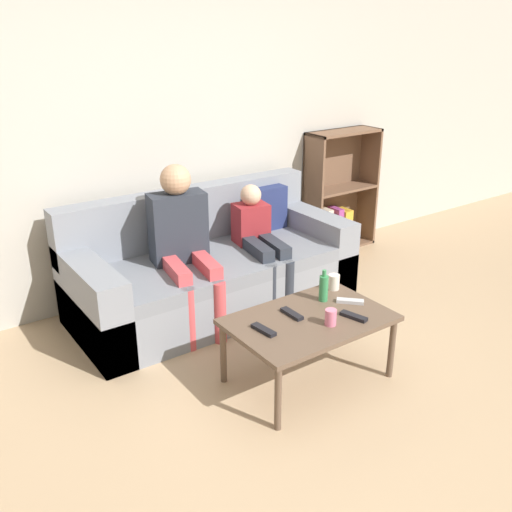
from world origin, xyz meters
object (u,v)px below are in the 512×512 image
object	(u,v)px
bookshelf	(335,203)
person_adult	(182,234)
cup_near	(334,282)
tv_remote_1	(354,316)
person_child	(260,238)
tv_remote_2	(264,330)
bottle	(324,288)
cup_far	(331,317)
couch	(212,271)
tv_remote_0	(350,301)
coffee_table	(309,324)
tv_remote_3	(292,314)

from	to	relation	value
bookshelf	person_adult	xyz separation A→B (m)	(-1.93, -0.50, 0.23)
cup_near	tv_remote_1	world-z (taller)	cup_near
person_child	tv_remote_2	distance (m)	1.25
cup_near	bottle	bearing A→B (deg)	-152.54
bookshelf	tv_remote_2	xyz separation A→B (m)	(-2.00, -1.59, -0.01)
cup_far	tv_remote_1	xyz separation A→B (m)	(0.17, -0.02, -0.04)
cup_far	person_adult	bearing A→B (deg)	103.12
couch	tv_remote_1	bearing A→B (deg)	-82.72
cup_near	tv_remote_0	size ratio (longest dim) A/B	0.66
cup_near	tv_remote_0	xyz separation A→B (m)	(-0.05, -0.21, -0.04)
bookshelf	tv_remote_0	world-z (taller)	bookshelf
bottle	tv_remote_0	bearing A→B (deg)	-46.48
couch	tv_remote_1	xyz separation A→B (m)	(0.17, -1.35, 0.15)
bookshelf	tv_remote_0	distance (m)	2.10
coffee_table	tv_remote_1	bearing A→B (deg)	-35.75
tv_remote_1	bottle	size ratio (longest dim) A/B	0.84
person_adult	person_child	distance (m)	0.65
coffee_table	person_child	xyz separation A→B (m)	(0.38, 1.05, 0.15)
couch	bookshelf	bearing A→B (deg)	14.18
tv_remote_3	tv_remote_1	bearing A→B (deg)	-40.53
bottle	person_child	bearing A→B (deg)	80.00
coffee_table	tv_remote_0	world-z (taller)	tv_remote_0
person_adult	person_child	size ratio (longest dim) A/B	1.27
cup_far	bottle	size ratio (longest dim) A/B	0.47
tv_remote_1	bookshelf	bearing A→B (deg)	35.06
coffee_table	tv_remote_0	xyz separation A→B (m)	(0.34, 0.00, 0.05)
person_child	tv_remote_1	world-z (taller)	person_child
bookshelf	cup_near	size ratio (longest dim) A/B	11.26
tv_remote_0	tv_remote_3	xyz separation A→B (m)	(-0.41, 0.08, 0.00)
bottle	coffee_table	bearing A→B (deg)	-149.92
coffee_table	person_adult	size ratio (longest dim) A/B	0.82
cup_near	bottle	size ratio (longest dim) A/B	0.49
tv_remote_2	tv_remote_3	xyz separation A→B (m)	(0.25, 0.06, 0.00)
cup_near	tv_remote_1	xyz separation A→B (m)	(-0.18, -0.37, -0.04)
couch	bottle	world-z (taller)	couch
bookshelf	person_adult	size ratio (longest dim) A/B	0.98
person_child	cup_far	xyz separation A→B (m)	(-0.34, -1.19, -0.06)
person_adult	cup_far	xyz separation A→B (m)	(0.29, -1.25, -0.21)
cup_far	tv_remote_3	size ratio (longest dim) A/B	0.57
bookshelf	tv_remote_3	xyz separation A→B (m)	(-1.75, -1.53, -0.01)
coffee_table	cup_far	size ratio (longest dim) A/B	9.83
person_child	cup_far	size ratio (longest dim) A/B	9.40
bookshelf	person_child	distance (m)	1.41
couch	bookshelf	world-z (taller)	bookshelf
cup_near	bottle	distance (m)	0.19
person_adult	tv_remote_1	world-z (taller)	person_adult
person_child	tv_remote_1	bearing A→B (deg)	-88.74
tv_remote_0	couch	bearing A→B (deg)	59.73
bookshelf	bottle	world-z (taller)	bookshelf
tv_remote_2	bottle	bearing A→B (deg)	4.18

